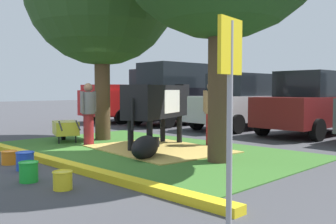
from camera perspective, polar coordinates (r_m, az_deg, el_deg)
ground_plane at (r=8.53m, az=-12.35°, el=-6.46°), size 80.00×80.00×0.00m
grass_island at (r=9.21m, az=-3.36°, el=-5.61°), size 7.55×4.60×0.02m
curb_yellow at (r=7.81m, az=-17.01°, el=-6.99°), size 8.75×0.24×0.12m
hay_bedding at (r=9.17m, az=-1.33°, el=-5.54°), size 3.44×2.73×0.04m
cow_holstein at (r=9.52m, az=-1.41°, el=1.51°), size 1.51×3.02×1.59m
calf_lying at (r=8.07m, az=-3.35°, el=-5.24°), size 0.97×1.28×0.48m
person_handler at (r=9.77m, az=6.45°, el=0.01°), size 0.53×0.34×1.63m
person_visitor_near at (r=10.03m, az=-11.77°, el=-0.04°), size 0.34×0.52×1.61m
wheelbarrow at (r=10.83m, az=-15.03°, el=-2.36°), size 1.59×1.01×0.63m
parking_sign at (r=3.87m, az=9.22°, el=4.44°), size 0.10×0.44×2.15m
bucket_orange at (r=8.04m, az=-22.56°, el=-6.24°), size 0.31×0.31×0.26m
bucket_blue at (r=7.38m, az=-20.52°, el=-6.78°), size 0.33×0.33×0.33m
bucket_green at (r=6.42m, az=-20.05°, el=-8.31°), size 0.31×0.31×0.32m
bucket_yellow at (r=5.80m, az=-15.42°, el=-9.72°), size 0.30×0.30×0.27m
pickup_truck_black at (r=17.93m, az=-3.94°, el=2.28°), size 2.42×5.49×2.42m
suv_black at (r=15.99m, az=1.61°, el=2.72°), size 2.30×4.69×2.52m
sedan_silver at (r=14.35m, az=10.89°, el=1.45°), size 2.19×4.48×2.02m
hatchback_white at (r=13.11m, az=20.70°, el=1.13°), size 2.19×4.48×2.02m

